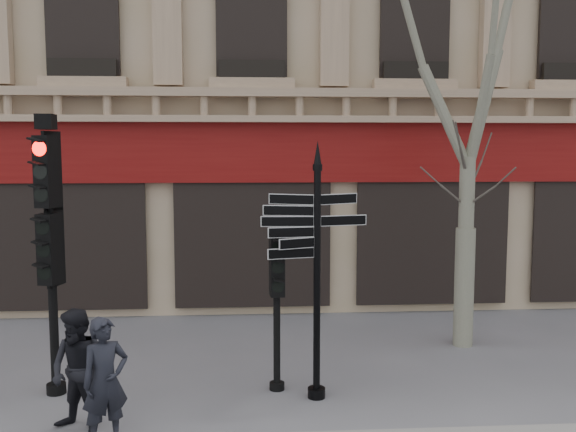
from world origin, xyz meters
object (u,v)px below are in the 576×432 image
at_px(traffic_signal_main, 50,220).
at_px(pedestrian_a, 105,382).
at_px(fingerpost, 317,227).
at_px(traffic_signal_secondary, 277,283).
at_px(plane_tree, 472,16).
at_px(pedestrian_b, 78,371).

bearing_deg(traffic_signal_main, pedestrian_a, -42.99).
bearing_deg(fingerpost, traffic_signal_secondary, 145.58).
xyz_separation_m(fingerpost, plane_tree, (3.03, 2.34, 3.47)).
bearing_deg(fingerpost, pedestrian_a, -156.97).
bearing_deg(pedestrian_a, traffic_signal_main, 91.08).
bearing_deg(traffic_signal_secondary, plane_tree, 24.50).
bearing_deg(pedestrian_b, pedestrian_a, -17.11).
bearing_deg(traffic_signal_secondary, traffic_signal_main, 174.36).
bearing_deg(traffic_signal_main, traffic_signal_secondary, 13.18).
bearing_deg(pedestrian_b, fingerpost, 42.41).
bearing_deg(traffic_signal_secondary, pedestrian_b, -158.84).
relative_size(fingerpost, plane_tree, 0.44).
distance_m(traffic_signal_main, traffic_signal_secondary, 3.47).
xyz_separation_m(traffic_signal_main, pedestrian_b, (0.69, -1.34, -1.83)).
bearing_deg(traffic_signal_main, pedestrian_b, -48.39).
xyz_separation_m(pedestrian_a, pedestrian_b, (-0.43, 0.41, -0.00)).
xyz_separation_m(plane_tree, pedestrian_b, (-6.24, -3.25, -5.21)).
relative_size(traffic_signal_main, plane_tree, 0.49).
height_order(fingerpost, traffic_signal_main, traffic_signal_main).
relative_size(fingerpost, pedestrian_a, 2.34).
bearing_deg(fingerpost, plane_tree, 35.33).
height_order(traffic_signal_main, pedestrian_a, traffic_signal_main).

